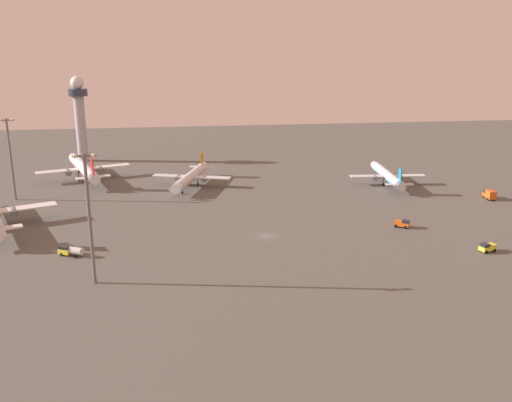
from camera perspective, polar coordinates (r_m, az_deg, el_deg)
ground_plane at (r=146.49m, az=1.06°, el=-3.65°), size 416.00×416.00×0.00m
control_tower at (r=250.13m, az=-17.86°, el=8.74°), size 8.00×8.00×36.41m
airplane_terminal_side at (r=205.05m, az=13.48°, el=2.61°), size 27.45×35.22×9.03m
airplane_far_stand at (r=198.14m, az=-6.77°, el=2.53°), size 28.26×35.93×9.46m
airplane_near_gate at (r=217.26m, az=-17.47°, el=3.28°), size 33.73×42.87×11.33m
catering_truck at (r=196.51m, az=23.10°, el=0.63°), size 2.96×5.88×3.05m
baggage_tractor at (r=158.18m, az=14.94°, el=-2.26°), size 4.52×3.98×2.25m
fuel_truck at (r=140.12m, az=-18.71°, el=-4.87°), size 6.54×4.85×2.35m
maintenance_van at (r=146.65m, az=22.91°, el=-4.45°), size 4.52×3.02×2.25m
apron_light_central at (r=193.78m, az=-24.16°, el=4.47°), size 4.80×0.90×26.74m
apron_light_east at (r=118.11m, az=-16.96°, el=-1.05°), size 4.80×0.90×28.25m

